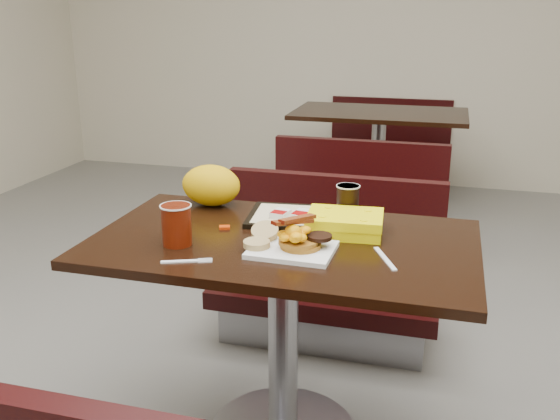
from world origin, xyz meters
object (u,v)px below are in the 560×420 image
(bench_far_s, at_px, (363,192))
(bench_far_n, at_px, (387,146))
(fork, at_px, (179,261))
(coffee_cup_far, at_px, (348,200))
(pancake_stack, at_px, (301,243))
(table_far, at_px, (377,164))
(clamshell, at_px, (345,223))
(hashbrown_sleeve_right, at_px, (302,215))
(platter, at_px, (292,250))
(hashbrown_sleeve_left, at_px, (280,214))
(knife, at_px, (385,259))
(coffee_cup_near, at_px, (177,225))
(tray, at_px, (301,217))
(table_near, at_px, (283,344))
(paper_bag, at_px, (211,185))
(bench_near_n, at_px, (325,267))

(bench_far_s, xyz_separation_m, bench_far_n, (0.00, 1.40, 0.00))
(fork, bearing_deg, coffee_cup_far, 29.95)
(pancake_stack, bearing_deg, coffee_cup_far, 75.45)
(table_far, xyz_separation_m, coffee_cup_far, (0.16, -2.36, 0.44))
(bench_far_s, height_order, clamshell, clamshell)
(hashbrown_sleeve_right, bearing_deg, platter, -72.76)
(hashbrown_sleeve_left, bearing_deg, knife, -23.10)
(table_far, height_order, fork, fork)
(pancake_stack, xyz_separation_m, hashbrown_sleeve_right, (-0.06, 0.26, 0.00))
(coffee_cup_near, xyz_separation_m, coffee_cup_far, (0.46, 0.37, 0.01))
(pancake_stack, bearing_deg, platter, -155.49)
(fork, bearing_deg, coffee_cup_near, 95.07)
(tray, bearing_deg, hashbrown_sleeve_left, -158.01)
(platter, height_order, clamshell, clamshell)
(coffee_cup_near, xyz_separation_m, knife, (0.63, 0.05, -0.06))
(table_near, bearing_deg, paper_bag, 142.07)
(platter, bearing_deg, coffee_cup_near, -173.72)
(table_near, bearing_deg, tray, 87.50)
(pancake_stack, height_order, hashbrown_sleeve_right, pancake_stack)
(fork, height_order, coffee_cup_far, coffee_cup_far)
(table_near, bearing_deg, pancake_stack, -49.11)
(bench_far_s, height_order, knife, knife)
(coffee_cup_near, height_order, coffee_cup_far, coffee_cup_near)
(knife, distance_m, coffee_cup_far, 0.37)
(bench_far_n, bearing_deg, knife, -84.48)
(bench_far_s, bearing_deg, table_near, -90.00)
(bench_far_n, bearing_deg, coffee_cup_far, -86.97)
(fork, xyz_separation_m, coffee_cup_far, (0.40, 0.50, 0.07))
(tray, bearing_deg, knife, -47.49)
(table_far, height_order, knife, knife)
(bench_far_n, relative_size, tray, 2.82)
(table_far, distance_m, clamshell, 2.53)
(platter, relative_size, pancake_stack, 2.01)
(bench_far_s, relative_size, pancake_stack, 8.12)
(coffee_cup_near, bearing_deg, clamshell, 26.33)
(coffee_cup_near, relative_size, tray, 0.36)
(bench_far_s, distance_m, fork, 2.21)
(table_far, distance_m, paper_bag, 2.40)
(bench_near_n, distance_m, knife, 0.93)
(bench_near_n, xyz_separation_m, coffee_cup_near, (-0.30, -0.83, 0.45))
(table_far, bearing_deg, hashbrown_sleeve_right, -89.49)
(fork, bearing_deg, platter, 7.41)
(coffee_cup_far, bearing_deg, bench_near_n, 109.41)
(knife, bearing_deg, coffee_cup_near, -109.88)
(table_near, xyz_separation_m, fork, (-0.24, -0.26, 0.38))
(table_near, distance_m, hashbrown_sleeve_left, 0.44)
(platter, bearing_deg, bench_far_s, 92.79)
(bench_near_n, height_order, hashbrown_sleeve_left, hashbrown_sleeve_left)
(bench_near_n, distance_m, clamshell, 0.75)
(coffee_cup_near, distance_m, clamshell, 0.54)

